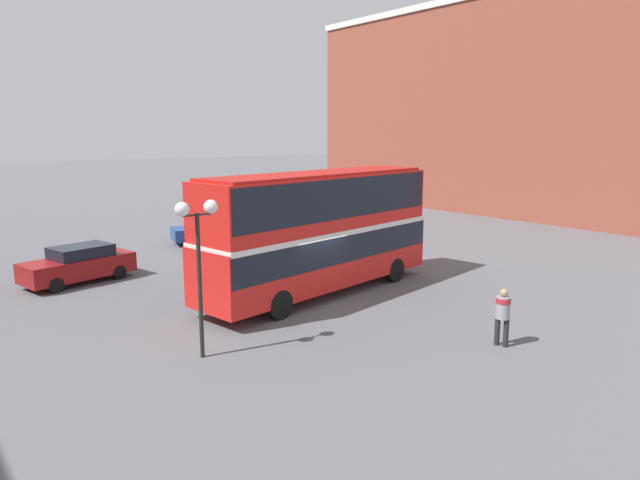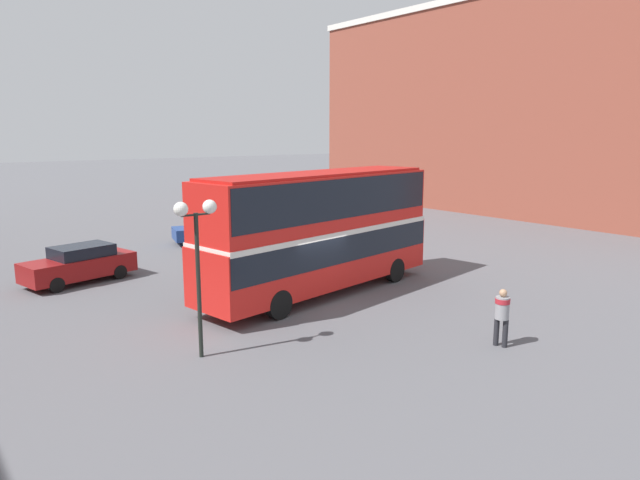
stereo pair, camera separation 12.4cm
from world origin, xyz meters
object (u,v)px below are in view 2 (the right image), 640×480
Objects in this scene: pedestrian_foreground at (502,311)px; parked_car_kerb_far at (210,230)px; parked_car_side_street at (80,264)px; double_decker_bus at (320,225)px; street_lamp_twin_globe at (197,234)px.

parked_car_kerb_far is at bearing -106.39° from pedestrian_foreground.
parked_car_side_street is at bearing -77.68° from pedestrian_foreground.
double_decker_bus is 7.34m from street_lamp_twin_globe.
double_decker_bus is at bearing 25.04° from street_lamp_twin_globe.
pedestrian_foreground is at bearing 104.06° from parked_car_side_street.
street_lamp_twin_globe is (-8.01, -15.34, 2.79)m from parked_car_kerb_far.
double_decker_bus reaches higher than parked_car_side_street.
parked_car_side_street is (-7.00, 7.57, -1.93)m from double_decker_bus.
parked_car_side_street is 11.01m from street_lamp_twin_globe.
street_lamp_twin_globe is at bearing 79.18° from parked_car_side_street.
double_decker_bus is 12.49m from parked_car_kerb_far.
street_lamp_twin_globe reaches higher than parked_car_kerb_far.
pedestrian_foreground is at bearing 102.74° from parked_car_kerb_far.
pedestrian_foreground is (0.79, -7.75, -1.65)m from double_decker_bus.
pedestrian_foreground is 9.09m from street_lamp_twin_globe.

